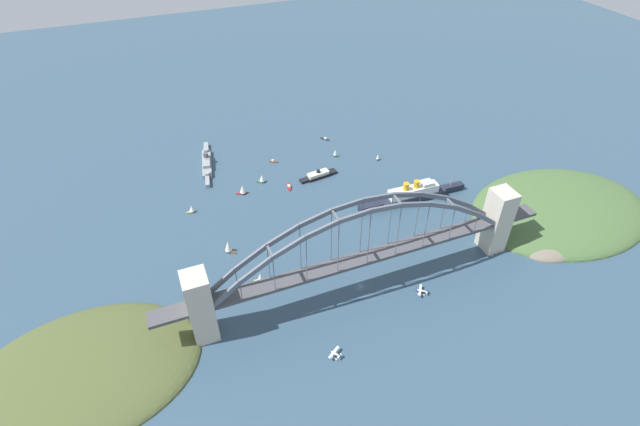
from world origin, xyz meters
name	(u,v)px	position (x,y,z in m)	size (l,w,h in m)	color
ground_plane	(361,286)	(0.00, 0.00, 0.00)	(1400.00, 1400.00, 0.00)	#334C60
harbor_arch_bridge	(363,257)	(0.00, 0.00, 29.22)	(287.01, 17.64, 75.53)	beige
headland_west_shore	(81,376)	(-188.49, -2.77, 0.00)	(141.83, 102.75, 18.59)	#4C562D
headland_east_shore	(559,213)	(193.88, 12.29, 0.00)	(160.04, 118.95, 24.32)	#476638
ocean_liner	(412,194)	(85.89, 75.23, 6.11)	(102.20, 13.17, 19.84)	#1E2333
naval_cruiser	(207,163)	(-71.05, 198.46, 2.94)	(17.78, 76.45, 16.84)	gray
harbor_ferry_steamer	(318,175)	(22.44, 138.97, 2.37)	(37.99, 11.71, 7.83)	black
seaplane_taxiing_near_bridge	(421,291)	(36.37, -22.17, 2.18)	(9.29, 9.74, 4.95)	#B7B7B2
seaplane_second_in_formation	(335,354)	(-40.86, -46.96, 2.23)	(9.65, 8.52, 5.13)	#B7B7B2
small_boat_0	(325,139)	(54.59, 200.95, 0.73)	(7.66, 8.94, 2.08)	black
small_boat_1	(262,178)	(-29.17, 150.91, 4.27)	(8.75, 6.54, 9.16)	#2D6B3D
small_boat_2	(273,161)	(-9.32, 179.55, 0.87)	(8.05, 5.55, 2.44)	brown
small_boat_3	(206,290)	(-104.80, 36.54, 0.87)	(4.80, 12.09, 2.45)	silver
small_boat_4	(243,189)	(-50.32, 140.22, 4.74)	(9.87, 6.50, 10.14)	#B2231E
small_boat_5	(335,153)	(51.76, 166.84, 4.05)	(6.72, 5.33, 8.66)	#2D6B3D
small_boat_6	(192,209)	(-97.51, 130.76, 3.58)	(8.46, 4.97, 7.66)	gold
small_boat_7	(260,277)	(-65.74, 31.29, 4.47)	(8.36, 6.26, 9.68)	gold
small_boat_8	(378,157)	(88.11, 145.04, 3.32)	(3.76, 6.19, 6.90)	black
small_boat_9	(228,246)	(-79.83, 70.89, 5.47)	(8.85, 8.83, 11.79)	brown
small_boat_10	(289,186)	(-8.71, 133.97, 0.86)	(4.32, 12.32, 2.40)	#B2231E
channel_marker_buoy	(339,267)	(-7.98, 22.05, 1.12)	(2.20, 2.20, 2.75)	red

